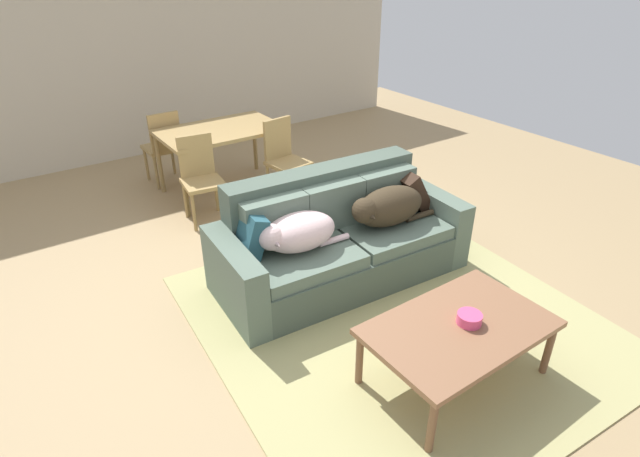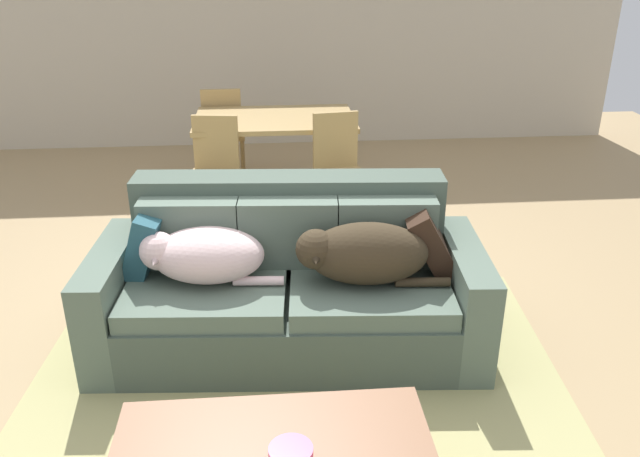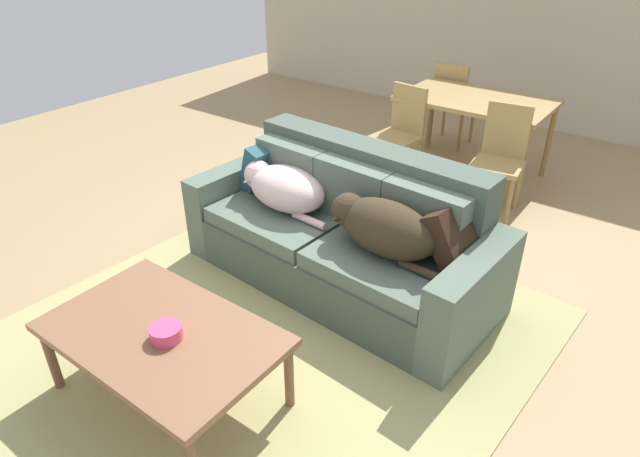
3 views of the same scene
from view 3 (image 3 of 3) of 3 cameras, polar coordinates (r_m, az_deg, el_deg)
ground_plane at (r=4.02m, az=0.65°, el=-4.08°), size 10.00×10.00×0.00m
back_partition at (r=7.03m, az=21.59°, el=20.84°), size 8.00×0.12×2.70m
area_rug at (r=3.44m, az=-5.06°, el=-10.97°), size 3.02×3.16×0.01m
couch at (r=3.73m, az=2.56°, el=-0.67°), size 2.21×1.04×0.92m
dog_on_left_cushion at (r=3.80m, az=-3.82°, el=4.31°), size 0.76×0.42×0.30m
dog_on_right_cushion at (r=3.29m, az=6.48°, el=0.21°), size 0.82×0.38×0.34m
throw_pillow_by_left_arm at (r=4.11m, az=-5.68°, el=6.47°), size 0.27×0.38×0.38m
throw_pillow_by_right_arm at (r=3.28m, az=14.12°, el=-0.74°), size 0.34×0.41×0.40m
coffee_table at (r=2.91m, az=-16.08°, el=-10.87°), size 1.19×0.75×0.45m
bowl_on_coffee_table at (r=2.81m, az=-15.73°, el=-10.38°), size 0.16×0.16×0.07m
dining_table at (r=5.43m, az=15.91°, el=12.20°), size 1.35×0.85×0.76m
dining_chair_near_left at (r=5.23m, az=8.39°, el=10.10°), size 0.45×0.45×0.89m
dining_chair_near_right at (r=4.83m, az=18.28°, el=7.28°), size 0.45×0.45×0.91m
dining_chair_far_left at (r=6.17m, az=13.59°, el=12.79°), size 0.41×0.41×0.90m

